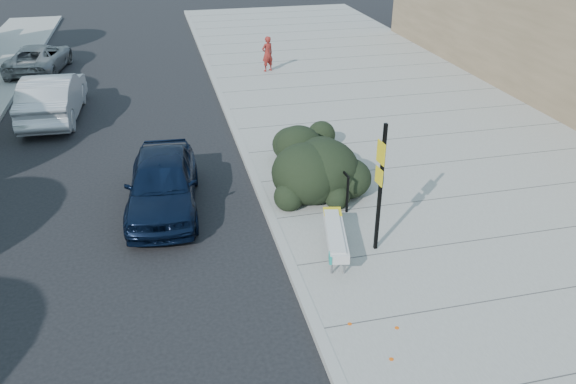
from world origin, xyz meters
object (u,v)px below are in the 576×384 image
object	(u,v)px
suv_silver	(39,58)
sign_post	(380,182)
wagon_silver	(53,96)
pedestrian	(267,54)
bench	(335,234)
sedan_navy	(162,182)
bike_rack	(343,185)

from	to	relation	value
suv_silver	sign_post	bearing A→B (deg)	126.44
wagon_silver	pedestrian	bearing A→B (deg)	-154.86
bench	sign_post	size ratio (longest dim) A/B	0.68
bench	pedestrian	world-z (taller)	pedestrian
sedan_navy	pedestrian	bearing A→B (deg)	70.83
suv_silver	bike_rack	bearing A→B (deg)	129.24
suv_silver	pedestrian	xyz separation A→B (m)	(9.84, -2.72, 0.29)
bike_rack	sedan_navy	distance (m)	4.51
bench	sign_post	xyz separation A→B (m)	(0.92, -0.04, 1.18)
wagon_silver	pedestrian	distance (m)	9.20
sedan_navy	pedestrian	xyz separation A→B (m)	(4.96, 11.13, 0.19)
sedan_navy	wagon_silver	world-z (taller)	wagon_silver
pedestrian	sedan_navy	bearing A→B (deg)	42.37
bench	suv_silver	world-z (taller)	suv_silver
wagon_silver	suv_silver	xyz separation A→B (m)	(-1.37, 6.32, -0.18)
sedan_navy	suv_silver	distance (m)	14.68
bike_rack	sign_post	world-z (taller)	sign_post
sign_post	wagon_silver	distance (m)	13.39
sedan_navy	wagon_silver	xyz separation A→B (m)	(-3.50, 7.53, 0.07)
sedan_navy	sign_post	bearing A→B (deg)	-30.93
sign_post	pedestrian	distance (m)	14.37
bench	wagon_silver	distance (m)	12.79
bike_rack	suv_silver	distance (m)	17.67
bike_rack	bench	bearing A→B (deg)	-115.77
sign_post	wagon_silver	world-z (taller)	sign_post
suv_silver	pedestrian	world-z (taller)	pedestrian
sign_post	pedestrian	bearing A→B (deg)	83.73
bench	pedestrian	size ratio (longest dim) A/B	1.32
wagon_silver	suv_silver	bearing A→B (deg)	-75.66
bench	sign_post	bearing A→B (deg)	9.58
bench	pedestrian	bearing A→B (deg)	96.62
sedan_navy	bench	bearing A→B (deg)	-36.99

